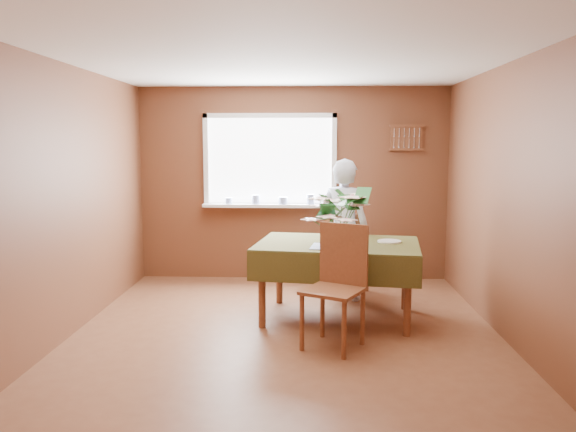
{
  "coord_description": "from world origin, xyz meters",
  "views": [
    {
      "loc": [
        0.21,
        -5.05,
        1.78
      ],
      "look_at": [
        0.0,
        0.55,
        1.05
      ],
      "focal_mm": 35.0,
      "sensor_mm": 36.0,
      "label": 1
    }
  ],
  "objects_px": {
    "chair_far": "(346,250)",
    "dining_table": "(338,252)",
    "chair_near": "(338,281)",
    "flower_bouquet": "(339,212)",
    "seated_woman": "(344,229)"
  },
  "relations": [
    {
      "from": "chair_far",
      "to": "chair_near",
      "type": "height_order",
      "value": "chair_near"
    },
    {
      "from": "chair_near",
      "to": "seated_woman",
      "type": "xyz_separation_m",
      "value": [
        0.14,
        1.5,
        0.23
      ]
    },
    {
      "from": "dining_table",
      "to": "flower_bouquet",
      "type": "xyz_separation_m",
      "value": [
        0.0,
        -0.21,
        0.43
      ]
    },
    {
      "from": "chair_far",
      "to": "flower_bouquet",
      "type": "xyz_separation_m",
      "value": [
        -0.14,
        -1.09,
        0.59
      ]
    },
    {
      "from": "dining_table",
      "to": "chair_far",
      "type": "bearing_deg",
      "value": 88.84
    },
    {
      "from": "chair_near",
      "to": "seated_woman",
      "type": "bearing_deg",
      "value": 112.28
    },
    {
      "from": "chair_far",
      "to": "chair_near",
      "type": "bearing_deg",
      "value": 106.13
    },
    {
      "from": "dining_table",
      "to": "chair_far",
      "type": "distance_m",
      "value": 0.91
    },
    {
      "from": "chair_far",
      "to": "flower_bouquet",
      "type": "bearing_deg",
      "value": 104.96
    },
    {
      "from": "flower_bouquet",
      "to": "dining_table",
      "type": "bearing_deg",
      "value": 90.26
    },
    {
      "from": "chair_near",
      "to": "flower_bouquet",
      "type": "relative_size",
      "value": 1.77
    },
    {
      "from": "chair_far",
      "to": "dining_table",
      "type": "bearing_deg",
      "value": 103.15
    },
    {
      "from": "chair_near",
      "to": "flower_bouquet",
      "type": "height_order",
      "value": "flower_bouquet"
    },
    {
      "from": "dining_table",
      "to": "seated_woman",
      "type": "xyz_separation_m",
      "value": [
        0.11,
        0.73,
        0.12
      ]
    },
    {
      "from": "chair_far",
      "to": "chair_near",
      "type": "xyz_separation_m",
      "value": [
        -0.18,
        -1.65,
        0.04
      ]
    }
  ]
}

